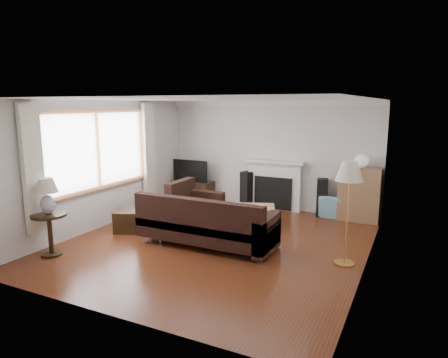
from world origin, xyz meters
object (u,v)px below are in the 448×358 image
at_px(tv_stand, 193,191).
at_px(coffee_table, 247,216).
at_px(sectional_sofa, 207,222).
at_px(side_table, 50,234).
at_px(bookshelf, 359,194).
at_px(floor_lamp, 347,214).

bearing_deg(tv_stand, coffee_table, -33.79).
relative_size(sectional_sofa, side_table, 3.73).
distance_m(sectional_sofa, side_table, 2.56).
bearing_deg(coffee_table, bookshelf, 14.46).
xyz_separation_m(tv_stand, side_table, (-0.20, -4.18, 0.09)).
xyz_separation_m(tv_stand, floor_lamp, (4.15, -2.48, 0.54)).
distance_m(tv_stand, floor_lamp, 4.87).
relative_size(tv_stand, coffee_table, 0.95).
bearing_deg(coffee_table, side_table, -150.34).
distance_m(coffee_table, floor_lamp, 2.44).
xyz_separation_m(bookshelf, sectional_sofa, (-2.16, -2.68, -0.15)).
relative_size(tv_stand, bookshelf, 0.91).
bearing_deg(side_table, coffee_table, 51.19).
height_order(coffee_table, floor_lamp, floor_lamp).
bearing_deg(side_table, tv_stand, 87.28).
height_order(bookshelf, coffee_table, bookshelf).
relative_size(sectional_sofa, coffee_table, 2.36).
xyz_separation_m(sectional_sofa, coffee_table, (0.21, 1.27, -0.20)).
xyz_separation_m(tv_stand, bookshelf, (4.01, 0.04, 0.31)).
height_order(sectional_sofa, floor_lamp, floor_lamp).
height_order(coffee_table, side_table, side_table).
distance_m(bookshelf, floor_lamp, 2.53).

